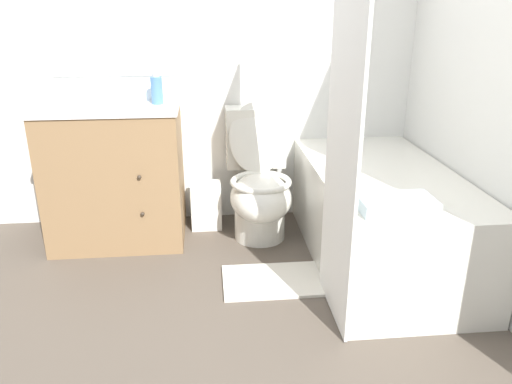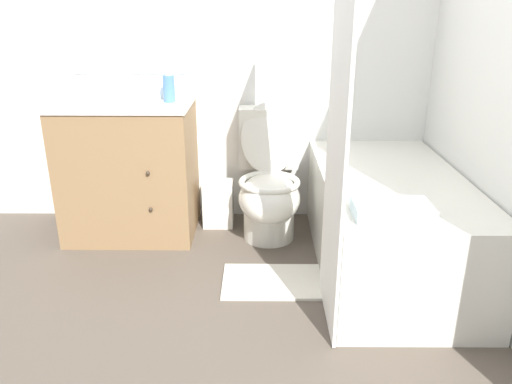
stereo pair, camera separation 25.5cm
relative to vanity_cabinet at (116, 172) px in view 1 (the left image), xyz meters
name	(u,v)px [view 1 (the left image)]	position (x,y,z in m)	size (l,w,h in m)	color
ground_plane	(264,379)	(0.77, -1.41, -0.45)	(14.00, 14.00, 0.00)	brown
wall_back	(234,33)	(0.76, 0.31, 0.81)	(8.00, 0.06, 2.50)	silver
wall_right	(486,42)	(1.97, -0.56, 0.80)	(0.05, 2.69, 2.50)	silver
vanity_cabinet	(116,172)	(0.00, 0.00, 0.00)	(0.82, 0.60, 0.87)	olive
sink_faucet	(114,92)	(0.00, 0.18, 0.46)	(0.14, 0.12, 0.12)	silver
toilet	(259,184)	(0.89, -0.05, -0.10)	(0.39, 0.66, 0.85)	silver
bathtub	(381,216)	(1.56, -0.46, -0.17)	(0.77, 1.49, 0.55)	silver
shower_curtain	(345,109)	(1.16, -0.96, 0.56)	(0.02, 0.51, 2.01)	white
wastebasket	(206,205)	(0.55, 0.10, -0.29)	(0.20, 0.17, 0.31)	silver
tissue_box	(151,92)	(0.24, 0.13, 0.47)	(0.13, 0.14, 0.10)	silver
soap_dispenser	(157,90)	(0.29, -0.05, 0.51)	(0.07, 0.07, 0.19)	#4C7AB2
hand_towel_folded	(57,103)	(-0.26, -0.14, 0.46)	(0.23, 0.17, 0.06)	beige
bath_towel_folded	(396,204)	(1.41, -1.01, 0.13)	(0.34, 0.20, 0.06)	silver
bath_mat	(273,280)	(0.90, -0.66, -0.44)	(0.54, 0.36, 0.02)	silver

